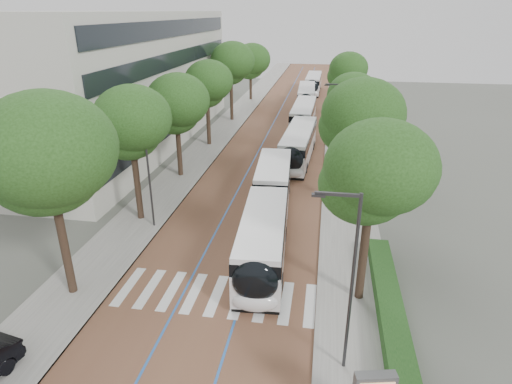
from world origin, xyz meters
TOP-DOWN VIEW (x-y plane):
  - ground at (0.00, 0.00)m, footprint 160.00×160.00m
  - road at (0.00, 40.00)m, footprint 11.00×140.00m
  - sidewalk_left at (-7.50, 40.00)m, footprint 4.00×140.00m
  - sidewalk_right at (7.50, 40.00)m, footprint 4.00×140.00m
  - kerb_left at (-5.60, 40.00)m, footprint 0.20×140.00m
  - kerb_right at (5.60, 40.00)m, footprint 0.20×140.00m
  - zebra_crossing at (0.20, 1.00)m, footprint 10.55×3.60m
  - lane_line_left at (-1.60, 40.00)m, footprint 0.12×126.00m
  - lane_line_right at (1.60, 40.00)m, footprint 0.12×126.00m
  - office_building at (-19.47, 28.00)m, footprint 18.11×40.00m
  - hedge at (9.10, 0.00)m, footprint 1.20×14.00m
  - streetlight_near at (6.62, -3.00)m, footprint 1.82×0.20m
  - streetlight_far at (6.62, 22.00)m, footprint 1.82×0.20m
  - lamp_post_left at (-6.10, 8.00)m, footprint 0.14×0.14m
  - trees_left at (-7.50, 25.21)m, footprint 6.37×61.22m
  - trees_right at (7.70, 21.29)m, footprint 5.98×47.21m
  - lead_bus at (1.98, 8.16)m, footprint 3.66×18.52m
  - bus_queued_0 at (2.82, 23.84)m, footprint 3.10×12.50m
  - bus_queued_1 at (2.52, 36.52)m, footprint 2.76×12.44m
  - bus_queued_2 at (2.18, 50.03)m, footprint 2.97×12.48m
  - bus_queued_3 at (2.70, 63.57)m, footprint 2.65×12.42m

SIDE VIEW (x-z plane):
  - ground at x=0.00m, z-range 0.00..0.00m
  - road at x=0.00m, z-range 0.00..0.02m
  - lane_line_left at x=-1.60m, z-range 0.02..0.03m
  - lane_line_right at x=1.60m, z-range 0.02..0.03m
  - zebra_crossing at x=0.20m, z-range 0.02..0.03m
  - sidewalk_left at x=-7.50m, z-range 0.00..0.12m
  - sidewalk_right at x=7.50m, z-range 0.00..0.12m
  - kerb_left at x=-5.60m, z-range -0.01..0.13m
  - kerb_right at x=5.60m, z-range -0.01..0.13m
  - hedge at x=9.10m, z-range 0.12..0.92m
  - bus_queued_0 at x=2.82m, z-range 0.02..3.22m
  - bus_queued_1 at x=2.52m, z-range 0.02..3.22m
  - bus_queued_2 at x=2.18m, z-range 0.02..3.22m
  - bus_queued_3 at x=2.70m, z-range 0.02..3.22m
  - lead_bus at x=1.98m, z-range 0.03..3.23m
  - lamp_post_left at x=-6.10m, z-range 0.12..8.12m
  - streetlight_near at x=6.62m, z-range 0.82..8.82m
  - streetlight_far at x=6.62m, z-range 0.82..8.82m
  - trees_right at x=7.70m, z-range 1.71..10.96m
  - trees_left at x=-7.50m, z-range 1.70..12.00m
  - office_building at x=-19.47m, z-range 0.00..14.00m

